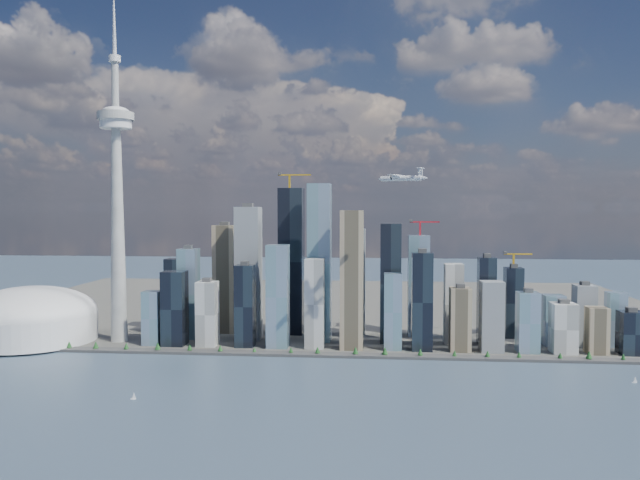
# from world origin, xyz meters

# --- Properties ---
(ground) EXTENTS (4000.00, 4000.00, 0.00)m
(ground) POSITION_xyz_m (0.00, 0.00, 0.00)
(ground) COLOR #324059
(ground) RESTS_ON ground
(seawall) EXTENTS (1100.00, 22.00, 4.00)m
(seawall) POSITION_xyz_m (0.00, 250.00, 2.00)
(seawall) COLOR #383838
(seawall) RESTS_ON ground
(land) EXTENTS (1400.00, 900.00, 3.00)m
(land) POSITION_xyz_m (0.00, 700.00, 1.50)
(land) COLOR #4C4C47
(land) RESTS_ON ground
(shoreline_trees) EXTENTS (960.53, 7.20, 8.80)m
(shoreline_trees) POSITION_xyz_m (0.00, 250.00, 8.78)
(shoreline_trees) COLOR #3F2D1E
(shoreline_trees) RESTS_ON seawall
(skyscraper_cluster) EXTENTS (736.00, 142.00, 268.49)m
(skyscraper_cluster) POSITION_xyz_m (59.62, 336.82, 83.54)
(skyscraper_cluster) COLOR black
(skyscraper_cluster) RESTS_ON land
(needle_tower) EXTENTS (56.00, 56.00, 550.50)m
(needle_tower) POSITION_xyz_m (-300.00, 310.00, 235.84)
(needle_tower) COLOR gray
(needle_tower) RESTS_ON land
(dome_stadium) EXTENTS (200.00, 200.00, 86.00)m
(dome_stadium) POSITION_xyz_m (-440.00, 300.00, 39.44)
(dome_stadium) COLOR white
(dome_stadium) RESTS_ON land
(airplane) EXTENTS (64.65, 58.03, 16.58)m
(airplane) POSITION_xyz_m (136.44, 187.54, 252.29)
(airplane) COLOR white
(airplane) RESTS_ON ground
(sailboat_west) EXTENTS (6.44, 1.78, 8.97)m
(sailboat_west) POSITION_xyz_m (-164.96, 30.17, 2.88)
(sailboat_west) COLOR white
(sailboat_west) RESTS_ON ground
(sailboat_east) EXTENTS (6.17, 1.78, 8.59)m
(sailboat_east) POSITION_xyz_m (418.62, 148.31, 2.75)
(sailboat_east) COLOR white
(sailboat_east) RESTS_ON ground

